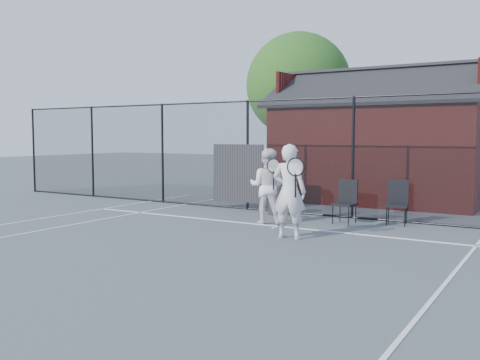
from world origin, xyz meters
The scene contains 10 objects.
ground centered at (0.00, 0.00, 0.00)m, with size 80.00×80.00×0.00m, color #484E52.
court_lines centered at (0.00, -1.32, 0.01)m, with size 11.02×18.00×0.01m.
fence centered at (-0.30, 5.00, 1.45)m, with size 22.04×3.00×3.00m.
clubhouse centered at (0.50, 9.00, 1.61)m, with size 6.50×4.36×4.19m.
tree_left centered at (-4.50, 13.50, 4.19)m, with size 4.48×4.48×6.44m.
player_front centered at (0.81, 1.87, 0.94)m, with size 0.86×0.65×1.88m.
player_back centered at (-0.42, 3.23, 0.87)m, with size 1.01×0.84×1.74m.
chair_left centered at (1.11, 4.17, 0.50)m, with size 0.48×0.50×0.99m, color black.
chair_right centered at (2.20, 4.60, 0.50)m, with size 0.48×0.50×1.00m, color black.
waste_bin centered at (-0.85, 4.60, 0.37)m, with size 0.50×0.50×0.74m, color #242424.
Camera 1 is at (5.46, -7.59, 2.05)m, focal length 40.00 mm.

